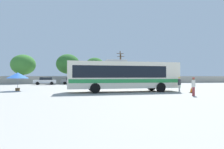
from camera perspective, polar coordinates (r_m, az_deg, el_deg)
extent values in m
plane|color=#A3A099|center=(31.50, 1.16, -3.70)|extent=(300.00, 300.00, 0.00)
cube|color=#9E998C|center=(46.84, -3.11, -1.59)|extent=(80.00, 0.30, 1.80)
cube|color=silver|center=(21.21, 3.61, -0.17)|extent=(12.28, 2.64, 2.84)
cube|color=black|center=(21.06, 2.01, 0.76)|extent=(10.07, 2.65, 1.25)
cube|color=green|center=(21.21, 3.61, -1.86)|extent=(12.03, 2.66, 0.40)
cube|color=#19212D|center=(23.63, 18.11, 1.05)|extent=(0.06, 2.30, 1.48)
cube|color=green|center=(23.65, 18.13, -2.80)|extent=(0.08, 2.50, 0.68)
cube|color=#B2B2B2|center=(21.05, 1.19, 4.03)|extent=(2.21, 1.42, 0.24)
cylinder|color=black|center=(23.68, 11.71, -3.45)|extent=(1.04, 0.31, 1.04)
cylinder|color=black|center=(21.47, 14.35, -3.74)|extent=(1.04, 0.31, 1.04)
cylinder|color=black|center=(21.80, -5.85, -3.71)|extent=(1.04, 0.31, 1.04)
cylinder|color=black|center=(19.37, -5.06, -4.10)|extent=(1.04, 0.31, 1.04)
cylinder|color=#B7B2A8|center=(21.82, 19.50, -4.01)|extent=(0.15, 0.15, 0.79)
cylinder|color=#B7B2A8|center=(21.67, 19.47, -4.03)|extent=(0.15, 0.15, 0.79)
cylinder|color=#38383D|center=(21.72, 19.48, -2.16)|extent=(0.46, 0.46, 0.62)
sphere|color=beige|center=(21.71, 19.47, -1.06)|extent=(0.21, 0.21, 0.21)
cylinder|color=yellow|center=(21.71, 19.47, -0.81)|extent=(0.22, 0.22, 0.06)
cylinder|color=#99383D|center=(18.36, 23.30, -4.67)|extent=(0.14, 0.14, 0.77)
cylinder|color=#99383D|center=(18.25, 23.02, -4.70)|extent=(0.14, 0.14, 0.77)
cylinder|color=silver|center=(18.27, 23.15, -2.53)|extent=(0.40, 0.40, 0.61)
sphere|color=#8C6647|center=(18.26, 23.14, -1.26)|extent=(0.21, 0.21, 0.21)
cylinder|color=red|center=(18.26, 23.14, -0.96)|extent=(0.22, 0.22, 0.06)
cylinder|color=gray|center=(25.04, -26.35, -2.01)|extent=(0.05, 0.05, 2.12)
cone|color=blue|center=(25.03, -26.34, -0.25)|extent=(2.47, 2.47, 0.68)
cube|color=brown|center=(25.07, -26.36, -4.02)|extent=(0.49, 0.49, 0.36)
cube|color=silver|center=(42.14, -19.39, -2.00)|extent=(4.52, 2.01, 0.67)
cube|color=black|center=(42.11, -19.08, -1.17)|extent=(2.52, 1.77, 0.55)
cylinder|color=black|center=(41.42, -21.39, -2.48)|extent=(0.65, 0.25, 0.64)
cylinder|color=black|center=(43.17, -21.11, -2.40)|extent=(0.65, 0.25, 0.64)
cylinder|color=black|center=(41.18, -17.59, -2.50)|extent=(0.65, 0.25, 0.64)
cylinder|color=black|center=(42.94, -17.46, -2.43)|extent=(0.65, 0.25, 0.64)
cube|color=slate|center=(42.25, -12.16, -2.02)|extent=(4.07, 1.93, 0.66)
cube|color=black|center=(42.24, -11.88, -1.20)|extent=(2.26, 1.73, 0.54)
cylinder|color=black|center=(41.45, -13.93, -2.50)|extent=(0.65, 0.24, 0.64)
cylinder|color=black|center=(43.21, -13.76, -2.42)|extent=(0.65, 0.24, 0.64)
cylinder|color=black|center=(41.35, -10.48, -2.51)|extent=(0.65, 0.24, 0.64)
cylinder|color=black|center=(43.11, -10.46, -2.44)|extent=(0.65, 0.24, 0.64)
cube|color=silver|center=(42.20, -2.05, -2.03)|extent=(4.27, 2.11, 0.66)
cube|color=black|center=(42.17, -2.33, -1.21)|extent=(2.40, 1.83, 0.54)
cylinder|color=black|center=(43.22, -0.46, -2.44)|extent=(0.65, 0.27, 0.64)
cylinder|color=black|center=(41.47, -0.17, -2.52)|extent=(0.65, 0.27, 0.64)
cylinder|color=black|center=(42.99, -3.86, -2.45)|extent=(0.65, 0.27, 0.64)
cylinder|color=black|center=(41.23, -3.71, -2.53)|extent=(0.65, 0.27, 0.64)
cylinder|color=#4C3823|center=(50.16, 2.46, 2.22)|extent=(0.24, 0.24, 8.35)
cube|color=#473321|center=(50.46, 2.45, 6.28)|extent=(1.80, 0.17, 0.12)
cylinder|color=#4C3823|center=(50.13, 2.65, 1.78)|extent=(0.24, 0.24, 7.58)
cube|color=#473321|center=(50.36, 2.65, 5.41)|extent=(1.79, 0.49, 0.12)
cylinder|color=brown|center=(49.71, -24.99, -1.04)|extent=(0.32, 0.32, 2.56)
ellipsoid|color=#38752D|center=(49.79, -24.97, 2.69)|extent=(5.59, 5.59, 4.75)
cylinder|color=brown|center=(48.62, -13.04, -0.94)|extent=(0.32, 0.32, 2.81)
ellipsoid|color=#2D6628|center=(48.72, -13.03, 3.08)|extent=(5.74, 5.74, 4.88)
cylinder|color=brown|center=(49.56, -5.16, -1.04)|extent=(0.32, 0.32, 2.66)
ellipsoid|color=#2D6628|center=(49.63, -5.16, 2.55)|extent=(5.06, 5.06, 4.30)
cube|color=black|center=(21.63, 22.62, -5.02)|extent=(0.36, 0.36, 0.04)
cone|color=orange|center=(21.61, 22.61, -4.17)|extent=(0.28, 0.28, 0.60)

